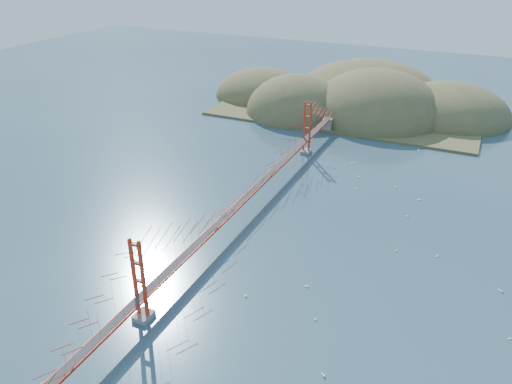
% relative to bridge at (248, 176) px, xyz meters
% --- Properties ---
extents(ground, '(320.00, 320.00, 0.00)m').
position_rel_bridge_xyz_m(ground, '(0.00, -0.18, -7.01)').
color(ground, '#2E4C5D').
rests_on(ground, ground).
extents(bridge, '(2.20, 94.40, 12.00)m').
position_rel_bridge_xyz_m(bridge, '(0.00, 0.00, 0.00)').
color(bridge, gray).
rests_on(bridge, ground).
extents(far_headlands, '(84.00, 58.00, 25.00)m').
position_rel_bridge_xyz_m(far_headlands, '(2.21, 68.33, -7.01)').
color(far_headlands, brown).
rests_on(far_headlands, ground).
extents(sailboat_5, '(0.53, 0.57, 0.64)m').
position_rel_bridge_xyz_m(sailboat_5, '(31.81, -0.33, -6.86)').
color(sailboat_5, white).
rests_on(sailboat_5, ground).
extents(sailboat_0, '(0.41, 0.49, 0.56)m').
position_rel_bridge_xyz_m(sailboat_0, '(19.71, -21.30, -6.87)').
color(sailboat_0, white).
rests_on(sailboat_0, ground).
extents(sailboat_13, '(0.54, 0.54, 0.57)m').
position_rel_bridge_xyz_m(sailboat_13, '(41.84, -14.83, -6.87)').
color(sailboat_13, white).
rests_on(sailboat_13, ground).
extents(sailboat_1, '(0.62, 0.62, 0.65)m').
position_rel_bridge_xyz_m(sailboat_1, '(25.52, 10.12, -6.86)').
color(sailboat_1, white).
rests_on(sailboat_1, ground).
extents(sailboat_14, '(0.55, 0.55, 0.61)m').
position_rel_bridge_xyz_m(sailboat_14, '(25.94, -1.37, -6.87)').
color(sailboat_14, white).
rests_on(sailboat_14, ground).
extents(sailboat_8, '(0.66, 0.60, 0.74)m').
position_rel_bridge_xyz_m(sailboat_8, '(26.42, 17.20, -6.85)').
color(sailboat_8, white).
rests_on(sailboat_8, ground).
extents(sailboat_6, '(0.66, 0.66, 0.70)m').
position_rel_bridge_xyz_m(sailboat_6, '(23.39, -29.51, -6.85)').
color(sailboat_6, white).
rests_on(sailboat_6, ground).
extents(sailboat_11, '(0.65, 0.65, 0.71)m').
position_rel_bridge_xyz_m(sailboat_11, '(40.61, -5.36, -6.85)').
color(sailboat_11, white).
rests_on(sailboat_11, ground).
extents(sailboat_12, '(0.63, 0.53, 0.73)m').
position_rel_bridge_xyz_m(sailboat_12, '(10.94, 28.55, -6.85)').
color(sailboat_12, white).
rests_on(sailboat_12, ground).
extents(sailboat_15, '(0.56, 0.56, 0.60)m').
position_rel_bridge_xyz_m(sailboat_15, '(22.69, 41.65, -6.87)').
color(sailboat_15, white).
rests_on(sailboat_15, ground).
extents(sailboat_16, '(0.62, 0.61, 0.70)m').
position_rel_bridge_xyz_m(sailboat_16, '(14.06, 22.40, -6.86)').
color(sailboat_16, white).
rests_on(sailboat_16, ground).
extents(sailboat_7, '(0.51, 0.45, 0.57)m').
position_rel_bridge_xyz_m(sailboat_7, '(21.55, 20.74, -6.87)').
color(sailboat_7, white).
rests_on(sailboat_7, ground).
extents(sailboat_10, '(0.65, 0.65, 0.69)m').
position_rel_bridge_xyz_m(sailboat_10, '(9.68, -20.83, -6.86)').
color(sailboat_10, white).
rests_on(sailboat_10, ground).
extents(sailboat_3, '(0.56, 0.56, 0.59)m').
position_rel_bridge_xyz_m(sailboat_3, '(14.67, 16.94, -6.87)').
color(sailboat_3, white).
rests_on(sailboat_3, ground).
extents(sailboat_extra_0, '(0.54, 0.43, 0.63)m').
position_rel_bridge_xyz_m(sailboat_extra_0, '(16.43, -15.53, -6.86)').
color(sailboat_extra_0, white).
rests_on(sailboat_extra_0, ground).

